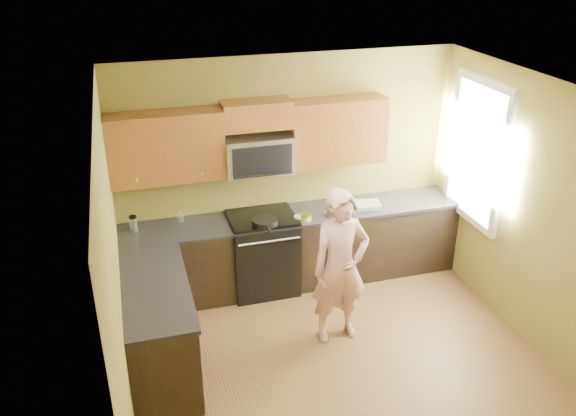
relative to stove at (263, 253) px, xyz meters
name	(u,v)px	position (x,y,z in m)	size (l,w,h in m)	color
floor	(345,371)	(0.40, -1.68, -0.47)	(4.00, 4.00, 0.00)	brown
ceiling	(359,101)	(0.40, -1.68, 2.23)	(4.00, 4.00, 0.00)	white
wall_back	(288,170)	(0.40, 0.32, 0.88)	(4.00, 4.00, 0.00)	olive
wall_front	(477,412)	(0.40, -3.67, 0.88)	(4.00, 4.00, 0.00)	olive
wall_left	(116,285)	(-1.60, -1.68, 0.88)	(4.00, 4.00, 0.00)	olive
wall_right	(544,222)	(2.40, -1.68, 0.88)	(4.00, 4.00, 0.00)	olive
cabinet_back_run	(295,250)	(0.40, 0.02, -0.03)	(4.00, 0.60, 0.88)	black
cabinet_left_run	(159,328)	(-1.30, -1.08, -0.03)	(0.60, 1.60, 0.88)	black
countertop_back	(295,215)	(0.40, 0.01, 0.43)	(4.00, 0.62, 0.04)	black
countertop_left	(155,287)	(-1.29, -1.08, 0.43)	(0.62, 1.60, 0.04)	black
stove	(263,253)	(0.00, 0.00, 0.00)	(0.76, 0.65, 0.95)	black
microwave	(258,172)	(0.00, 0.12, 0.97)	(0.76, 0.40, 0.42)	silver
upper_cab_left	(169,180)	(-0.99, 0.16, 0.97)	(1.22, 0.33, 0.75)	brown
upper_cab_right	(336,162)	(0.94, 0.16, 0.97)	(1.12, 0.33, 0.75)	brown
upper_cab_over_mw	(256,114)	(0.00, 0.16, 1.62)	(0.76, 0.33, 0.30)	brown
window	(477,152)	(2.38, -0.48, 1.17)	(0.06, 1.06, 1.66)	white
woman	(340,267)	(0.53, -1.11, 0.36)	(0.61, 0.40, 1.67)	#DE716F
frying_pan	(265,224)	(-0.02, -0.20, 0.47)	(0.29, 0.50, 0.07)	black
butter_tub	(306,220)	(0.47, -0.17, 0.45)	(0.12, 0.12, 0.09)	yellow
toast_slice	(351,211)	(1.04, -0.12, 0.45)	(0.11, 0.11, 0.01)	#B27F47
napkin_a	(298,217)	(0.40, -0.13, 0.48)	(0.11, 0.12, 0.06)	silver
napkin_b	(329,213)	(0.77, -0.13, 0.48)	(0.12, 0.13, 0.07)	silver
dish_towel	(368,205)	(1.28, -0.04, 0.47)	(0.30, 0.24, 0.05)	silver
travel_mug	(134,231)	(-1.42, 0.10, 0.45)	(0.08, 0.08, 0.18)	silver
glass_a	(180,217)	(-0.90, 0.18, 0.51)	(0.07, 0.07, 0.12)	silver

